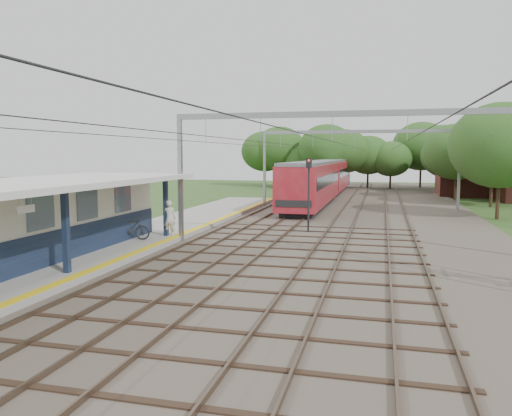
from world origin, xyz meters
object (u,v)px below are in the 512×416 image
(train, at_px, (324,178))
(person, at_px, (169,218))
(signal_post, at_px, (309,185))
(bicycle, at_px, (131,229))

(train, bearing_deg, person, -99.96)
(train, height_order, signal_post, signal_post)
(person, xyz_separation_m, bicycle, (-1.41, -1.76, -0.39))
(person, bearing_deg, signal_post, -153.77)
(bicycle, xyz_separation_m, train, (6.61, 31.35, 1.33))
(person, height_order, signal_post, signal_post)
(train, distance_m, signal_post, 24.86)
(bicycle, xyz_separation_m, signal_post, (8.46, 6.57, 2.02))
(person, bearing_deg, train, -108.08)
(person, distance_m, bicycle, 2.29)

